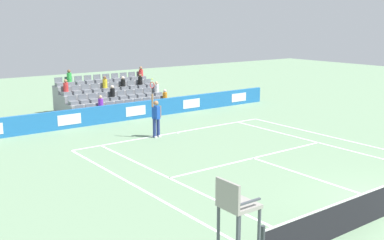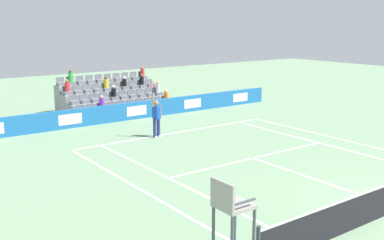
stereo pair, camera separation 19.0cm
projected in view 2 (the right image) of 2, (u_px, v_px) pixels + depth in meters
The scene contains 13 objects.
line_baseline at pixel (177, 132), 23.22m from camera, with size 10.97×0.10×0.01m, color white.
line_service at pixel (253, 158), 18.89m from camera, with size 8.23×0.10×0.01m, color white.
line_centre_service at pixel (316, 179), 16.36m from camera, with size 0.10×6.40×0.01m, color white.
line_singles_sideline_left at pixel (175, 181), 16.15m from camera, with size 0.10×11.89×0.01m, color white.
line_singles_sideline_right at pixel (326, 145), 20.90m from camera, with size 0.10×11.89×0.01m, color white.
line_doubles_sideline_left at pixel (141, 190), 15.36m from camera, with size 0.10×11.89×0.01m, color white.
line_doubles_sideline_right at pixel (345, 140), 21.70m from camera, with size 0.10×11.89×0.01m, color white.
line_centre_mark at pixel (178, 133), 23.14m from camera, with size 0.10×0.20×0.01m, color white.
sponsor_barrier at pixel (136, 110), 26.34m from camera, with size 19.63×0.22×0.97m.
tennis_player at pixel (156, 117), 22.13m from camera, with size 0.53×0.39×2.85m.
umpire_chair at pixel (231, 216), 9.60m from camera, with size 0.70×0.70×2.34m.
stadium_stand at pixel (112, 100), 28.62m from camera, with size 6.20×3.80×2.62m.
loose_tennis_ball at pixel (327, 209), 13.73m from camera, with size 0.07×0.07×0.07m, color #D1E533.
Camera 2 is at (12.71, 6.78, 5.49)m, focal length 43.50 mm.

